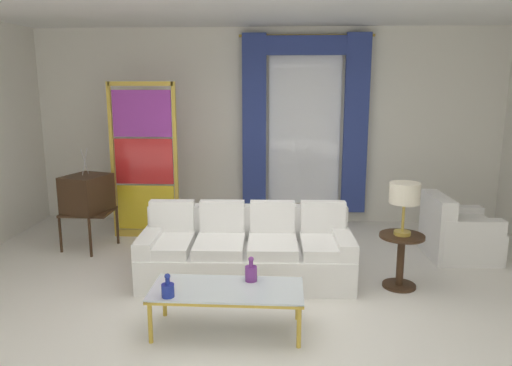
% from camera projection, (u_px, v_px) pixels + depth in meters
% --- Properties ---
extents(ground_plane, '(16.00, 16.00, 0.00)m').
position_uv_depth(ground_plane, '(254.00, 301.00, 5.03)').
color(ground_plane, white).
extents(wall_rear, '(8.00, 0.12, 3.00)m').
position_uv_depth(wall_rear, '(267.00, 127.00, 7.71)').
color(wall_rear, white).
rests_on(wall_rear, ground).
extents(ceiling_slab, '(8.00, 7.60, 0.04)m').
position_uv_depth(ceiling_slab, '(259.00, 3.00, 5.19)').
color(ceiling_slab, white).
extents(curtained_window, '(2.00, 0.17, 2.70)m').
position_uv_depth(curtained_window, '(305.00, 112.00, 7.47)').
color(curtained_window, white).
rests_on(curtained_window, ground).
extents(couch_white_long, '(2.37, 1.00, 0.86)m').
position_uv_depth(couch_white_long, '(247.00, 252.00, 5.58)').
color(couch_white_long, white).
rests_on(couch_white_long, ground).
extents(coffee_table, '(1.35, 0.58, 0.41)m').
position_uv_depth(coffee_table, '(227.00, 292.00, 4.38)').
color(coffee_table, silver).
rests_on(coffee_table, ground).
extents(bottle_blue_decanter, '(0.11, 0.11, 0.23)m').
position_uv_depth(bottle_blue_decanter, '(251.00, 272.00, 4.51)').
color(bottle_blue_decanter, '#753384').
rests_on(bottle_blue_decanter, coffee_table).
extents(bottle_crystal_tall, '(0.11, 0.11, 0.21)m').
position_uv_depth(bottle_crystal_tall, '(168.00, 289.00, 4.18)').
color(bottle_crystal_tall, navy).
rests_on(bottle_crystal_tall, coffee_table).
extents(vintage_tv, '(0.66, 0.71, 1.35)m').
position_uv_depth(vintage_tv, '(87.00, 195.00, 6.50)').
color(vintage_tv, '#382314').
rests_on(vintage_tv, ground).
extents(armchair_white, '(0.85, 0.85, 0.80)m').
position_uv_depth(armchair_white, '(456.00, 235.00, 6.26)').
color(armchair_white, white).
rests_on(armchair_white, ground).
extents(stained_glass_divider, '(0.95, 0.05, 2.20)m').
position_uv_depth(stained_glass_divider, '(144.00, 164.00, 6.91)').
color(stained_glass_divider, gold).
rests_on(stained_glass_divider, ground).
extents(peacock_figurine, '(0.44, 0.60, 0.50)m').
position_uv_depth(peacock_figurine, '(166.00, 233.00, 6.58)').
color(peacock_figurine, beige).
rests_on(peacock_figurine, ground).
extents(round_side_table, '(0.48, 0.48, 0.59)m').
position_uv_depth(round_side_table, '(401.00, 256.00, 5.32)').
color(round_side_table, '#382314').
rests_on(round_side_table, ground).
extents(table_lamp_brass, '(0.32, 0.32, 0.57)m').
position_uv_depth(table_lamp_brass, '(405.00, 195.00, 5.18)').
color(table_lamp_brass, '#B29338').
rests_on(table_lamp_brass, round_side_table).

